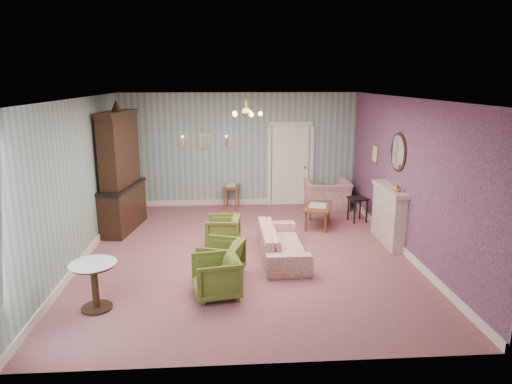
{
  "coord_description": "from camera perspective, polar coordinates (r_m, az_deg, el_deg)",
  "views": [
    {
      "loc": [
        -0.38,
        -8.2,
        3.23
      ],
      "look_at": [
        0.2,
        0.4,
        1.1
      ],
      "focal_mm": 32.2,
      "sensor_mm": 36.0,
      "label": 1
    }
  ],
  "objects": [
    {
      "name": "chandelier",
      "position": [
        8.23,
        -1.22,
        9.7
      ],
      "size": [
        0.56,
        0.56,
        0.36
      ],
      "primitive_type": null,
      "color": "gold",
      "rests_on": "ceiling"
    },
    {
      "name": "fireplace",
      "position": [
        9.57,
        16.13,
        -2.76
      ],
      "size": [
        0.3,
        1.4,
        1.16
      ],
      "primitive_type": null,
      "color": "beige",
      "rests_on": "floor"
    },
    {
      "name": "ceiling",
      "position": [
        8.21,
        -1.23,
        11.57
      ],
      "size": [
        7.0,
        7.0,
        0.0
      ],
      "primitive_type": "plane",
      "rotation": [
        3.14,
        0.0,
        0.0
      ],
      "color": "white",
      "rests_on": "ground"
    },
    {
      "name": "wingback_chair",
      "position": [
        11.8,
        8.83,
        0.28
      ],
      "size": [
        1.15,
        0.77,
        0.98
      ],
      "primitive_type": "imported",
      "rotation": [
        0.0,
        0.0,
        3.1
      ],
      "color": "#AA4452",
      "rests_on": "floor"
    },
    {
      "name": "nesting_table",
      "position": [
        11.72,
        -3.07,
        -0.5
      ],
      "size": [
        0.48,
        0.56,
        0.64
      ],
      "primitive_type": null,
      "rotation": [
        0.0,
        0.0,
        -0.21
      ],
      "color": "brown",
      "rests_on": "floor"
    },
    {
      "name": "gilt_mirror_back",
      "position": [
        11.77,
        -6.4,
        6.33
      ],
      "size": [
        0.28,
        0.06,
        0.36
      ],
      "primitive_type": null,
      "color": "gold",
      "rests_on": "wall_back"
    },
    {
      "name": "wall_right",
      "position": [
        9.05,
        18.18,
        1.83
      ],
      "size": [
        0.0,
        7.0,
        7.0
      ],
      "primitive_type": "plane",
      "rotation": [
        1.57,
        0.0,
        -1.57
      ],
      "color": "gray",
      "rests_on": "ground"
    },
    {
      "name": "olive_chair_c",
      "position": [
        9.13,
        -4.13,
        -4.68
      ],
      "size": [
        0.66,
        0.7,
        0.66
      ],
      "primitive_type": "imported",
      "rotation": [
        0.0,
        0.0,
        -1.67
      ],
      "color": "#5D6D26",
      "rests_on": "floor"
    },
    {
      "name": "sconce_right",
      "position": [
        11.74,
        -3.71,
        6.37
      ],
      "size": [
        0.16,
        0.12,
        0.3
      ],
      "primitive_type": null,
      "color": "gold",
      "rests_on": "wall_back"
    },
    {
      "name": "dresser",
      "position": [
        10.26,
        -16.6,
        2.86
      ],
      "size": [
        0.83,
        1.71,
        2.74
      ],
      "primitive_type": null,
      "rotation": [
        0.0,
        0.0,
        -0.16
      ],
      "color": "black",
      "rests_on": "floor"
    },
    {
      "name": "mantel_vase",
      "position": [
        9.03,
        17.13,
        0.49
      ],
      "size": [
        0.15,
        0.15,
        0.15
      ],
      "primitive_type": "imported",
      "color": "gold",
      "rests_on": "fireplace"
    },
    {
      "name": "wall_left",
      "position": [
        8.79,
        -21.12,
        1.25
      ],
      "size": [
        0.0,
        7.0,
        7.0
      ],
      "primitive_type": "plane",
      "rotation": [
        1.57,
        0.0,
        1.57
      ],
      "color": "gray",
      "rests_on": "ground"
    },
    {
      "name": "pedestal_table",
      "position": [
        7.06,
        -19.37,
        -10.96
      ],
      "size": [
        0.83,
        0.83,
        0.72
      ],
      "primitive_type": null,
      "rotation": [
        0.0,
        0.0,
        0.32
      ],
      "color": "black",
      "rests_on": "floor"
    },
    {
      "name": "door",
      "position": [
        11.97,
        4.27,
        3.51
      ],
      "size": [
        1.12,
        0.12,
        2.16
      ],
      "primitive_type": null,
      "color": "white",
      "rests_on": "floor"
    },
    {
      "name": "coffee_table",
      "position": [
        10.37,
        7.66,
        -2.96
      ],
      "size": [
        0.79,
        1.08,
        0.49
      ],
      "primitive_type": null,
      "rotation": [
        0.0,
        0.0,
        -0.3
      ],
      "color": "brown",
      "rests_on": "floor"
    },
    {
      "name": "burgundy_cushion",
      "position": [
        11.64,
        8.75,
        0.06
      ],
      "size": [
        0.41,
        0.28,
        0.39
      ],
      "primitive_type": "cube",
      "rotation": [
        0.17,
        0.0,
        -0.35
      ],
      "color": "maroon",
      "rests_on": "wingback_chair"
    },
    {
      "name": "sconce_left",
      "position": [
        11.79,
        -9.1,
        6.26
      ],
      "size": [
        0.16,
        0.12,
        0.3
      ],
      "primitive_type": null,
      "color": "gold",
      "rests_on": "wall_back"
    },
    {
      "name": "oval_mirror",
      "position": [
        9.33,
        17.23,
        4.75
      ],
      "size": [
        0.04,
        0.76,
        0.84
      ],
      "primitive_type": null,
      "color": "white",
      "rests_on": "wall_right"
    },
    {
      "name": "floor",
      "position": [
        8.82,
        -1.13,
        -7.6
      ],
      "size": [
        7.0,
        7.0,
        0.0
      ],
      "primitive_type": "plane",
      "color": "#97575D",
      "rests_on": "ground"
    },
    {
      "name": "wall_front",
      "position": [
        5.04,
        0.74,
        -6.83
      ],
      "size": [
        6.0,
        0.0,
        6.0
      ],
      "primitive_type": "plane",
      "rotation": [
        -1.57,
        0.0,
        0.0
      ],
      "color": "gray",
      "rests_on": "ground"
    },
    {
      "name": "framed_print",
      "position": [
        10.62,
        14.61,
        4.61
      ],
      "size": [
        0.04,
        0.34,
        0.42
      ],
      "primitive_type": null,
      "color": "gold",
      "rests_on": "wall_right"
    },
    {
      "name": "olive_chair_a",
      "position": [
        7.09,
        -5.0,
        -10.2
      ],
      "size": [
        0.75,
        0.78,
        0.69
      ],
      "primitive_type": "imported",
      "rotation": [
        0.0,
        0.0,
        -1.38
      ],
      "color": "#5D6D26",
      "rests_on": "floor"
    },
    {
      "name": "side_table_black",
      "position": [
        10.87,
        12.49,
        -2.15
      ],
      "size": [
        0.46,
        0.46,
        0.58
      ],
      "primitive_type": null,
      "rotation": [
        0.0,
        0.0,
        0.21
      ],
      "color": "black",
      "rests_on": "floor"
    },
    {
      "name": "sofa_chintz",
      "position": [
        8.51,
        3.27,
        -5.67
      ],
      "size": [
        0.6,
        1.99,
        0.77
      ],
      "primitive_type": "imported",
      "rotation": [
        0.0,
        0.0,
        1.58
      ],
      "color": "#AA4452",
      "rests_on": "floor"
    },
    {
      "name": "olive_chair_b",
      "position": [
        7.75,
        -4.35,
        -8.02
      ],
      "size": [
        0.8,
        0.83,
        0.69
      ],
      "primitive_type": "imported",
      "rotation": [
        0.0,
        0.0,
        -1.89
      ],
      "color": "#5D6D26",
      "rests_on": "floor"
    },
    {
      "name": "wall_right_floral",
      "position": [
        9.04,
        18.09,
        1.83
      ],
      "size": [
        0.0,
        7.0,
        7.0
      ],
      "primitive_type": "plane",
      "rotation": [
        1.57,
        0.0,
        -1.57
      ],
      "color": "#C06084",
      "rests_on": "ground"
    },
    {
      "name": "wall_back",
      "position": [
        11.84,
        -1.99,
        5.23
      ],
      "size": [
        6.0,
        0.0,
        6.0
      ],
      "primitive_type": "plane",
      "rotation": [
        1.57,
        0.0,
        0.0
      ],
      "color": "gray",
      "rests_on": "ground"
    }
  ]
}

